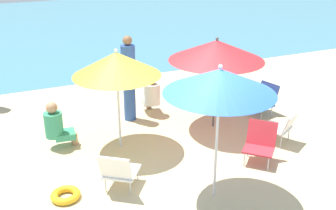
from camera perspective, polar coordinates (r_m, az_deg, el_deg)
name	(u,v)px	position (r m, az deg, el deg)	size (l,w,h in m)	color
ground_plane	(186,175)	(6.64, 2.62, -9.98)	(40.00, 40.00, 0.00)	#CCB789
sea_water	(53,26)	(18.64, -16.04, 10.74)	(40.00, 16.00, 0.01)	teal
umbrella_red	(217,50)	(7.77, 6.93, 7.74)	(1.86, 1.86, 1.86)	#4C4C51
umbrella_yellow	(116,64)	(6.92, -7.34, 5.82)	(1.54, 1.54, 1.87)	silver
umbrella_blue	(220,81)	(5.37, 7.38, 3.36)	(1.54, 1.54, 2.06)	silver
beach_chair_a	(220,91)	(9.43, 7.46, 1.96)	(0.75, 0.76, 0.54)	red
beach_chair_b	(282,126)	(7.77, 15.92, -2.89)	(0.68, 0.71, 0.64)	white
beach_chair_c	(119,170)	(6.15, -7.03, -9.21)	(0.75, 0.77, 0.69)	white
beach_chair_d	(264,99)	(8.97, 13.50, 0.86)	(0.62, 0.60, 0.68)	navy
beach_chair_e	(260,142)	(7.06, 12.99, -5.09)	(0.71, 0.71, 0.69)	red
person_a	(57,125)	(7.55, -15.58, -2.80)	(0.56, 0.36, 0.90)	#389970
person_c	(129,78)	(8.28, -5.60, 3.81)	(0.29, 0.29, 1.81)	#2D519E
person_d	(151,94)	(8.68, -2.36, 1.52)	(0.40, 0.57, 0.91)	silver
swim_ring	(66,195)	(6.28, -14.37, -12.32)	(0.44, 0.44, 0.11)	yellow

